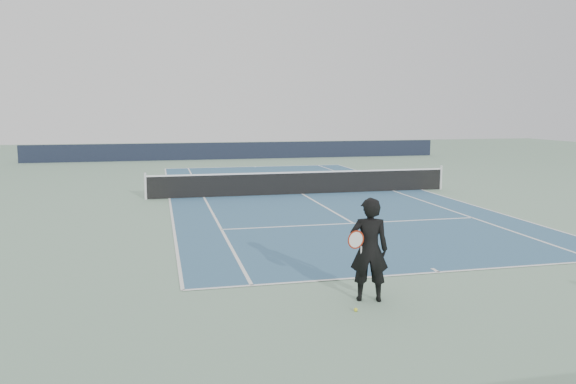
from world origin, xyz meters
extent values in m
plane|color=gray|center=(0.00, 0.00, 0.00)|extent=(80.00, 80.00, 0.00)
cube|color=#355E7F|center=(0.00, 0.00, 0.01)|extent=(10.97, 23.77, 0.01)
cylinder|color=silver|center=(-6.40, 0.00, 0.54)|extent=(0.10, 0.10, 1.07)
cylinder|color=silver|center=(6.40, 0.00, 0.54)|extent=(0.10, 0.10, 1.07)
cube|color=black|center=(0.00, 0.00, 0.46)|extent=(12.80, 0.03, 0.90)
cube|color=white|center=(0.00, 0.00, 0.93)|extent=(12.80, 0.04, 0.06)
cube|color=black|center=(0.00, 17.88, 0.60)|extent=(30.00, 0.25, 1.20)
imported|color=black|center=(-2.14, -13.21, 0.97)|extent=(0.85, 0.71, 1.94)
torus|color=maroon|center=(-2.42, -13.26, 1.18)|extent=(0.34, 0.18, 0.36)
cylinder|color=white|center=(-2.42, -13.26, 1.18)|extent=(0.29, 0.14, 0.32)
cylinder|color=white|center=(-2.30, -13.23, 0.92)|extent=(0.08, 0.13, 0.27)
sphere|color=yellow|center=(-2.57, -13.73, 0.03)|extent=(0.07, 0.07, 0.07)
camera|label=1|loc=(-5.86, -22.66, 3.50)|focal=35.00mm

